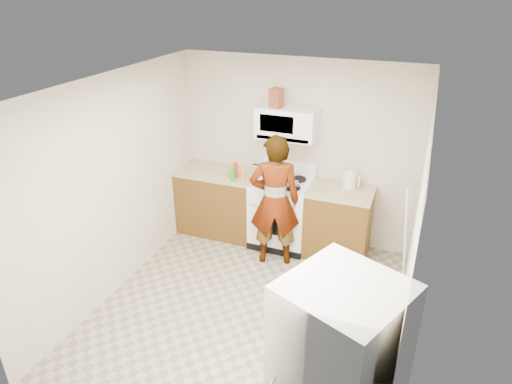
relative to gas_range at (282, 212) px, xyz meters
The scene contains 19 objects.
floor 1.56m from the gas_range, 86.14° to the right, with size 3.60×3.60×0.00m, color gray.
back_wall 0.83m from the gas_range, 72.00° to the left, with size 3.20×0.02×2.50m, color beige.
right_wall 2.37m from the gas_range, 41.25° to the right, with size 0.02×3.60×2.50m, color beige.
cabinet_left 0.94m from the gas_range, behind, with size 1.12×0.62×0.90m, color #573D14.
counter_left 1.03m from the gas_range, behind, with size 1.14×0.64×0.04m, color tan.
cabinet_right 0.78m from the gas_range, ahead, with size 0.80×0.62×0.90m, color #573D14.
counter_right 0.89m from the gas_range, ahead, with size 0.82×0.64×0.04m, color tan.
gas_range is the anchor object (origin of this frame).
microwave 1.22m from the gas_range, 90.00° to the left, with size 0.76×0.38×0.40m, color white.
person 0.59m from the gas_range, 83.85° to the right, with size 0.63×0.41×1.73m, color tan.
kettle 1.03m from the gas_range, ahead, with size 0.17×0.17×0.21m, color silver.
jug 1.54m from the gas_range, 150.57° to the left, with size 0.14×0.14×0.24m, color brown.
saucepan 0.59m from the gas_range, 146.83° to the left, with size 0.25×0.25×0.14m, color silver.
tray 0.50m from the gas_range, 39.96° to the right, with size 0.25×0.16×0.05m, color silver.
bottle_spray 0.85m from the gas_range, behind, with size 0.06×0.06×0.21m, color #BB2D0E.
bottle_hot_sauce 0.74m from the gas_range, 164.78° to the right, with size 0.05×0.05×0.15m, color orange.
bottle_green_cap 0.85m from the gas_range, 160.74° to the right, with size 0.06×0.06×0.19m, color #1A921C.
pot_lid 0.82m from the gas_range, behind, with size 0.26×0.26×0.01m, color silver.
broom 1.67m from the gas_range, 11.86° to the right, with size 0.03×0.03×1.30m, color white.
Camera 1 is at (1.54, -3.77, 3.39)m, focal length 32.00 mm.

